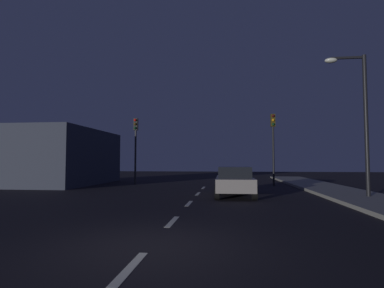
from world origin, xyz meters
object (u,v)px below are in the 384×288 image
object	(u,v)px
car_stopped_ahead	(234,181)
traffic_signal_left	(136,138)
traffic_signal_right	(273,135)
street_lamp_right	(359,111)

from	to	relation	value
car_stopped_ahead	traffic_signal_left	bearing A→B (deg)	136.53
traffic_signal_left	car_stopped_ahead	distance (m)	10.22
traffic_signal_right	street_lamp_right	bearing A→B (deg)	-70.61
traffic_signal_left	car_stopped_ahead	bearing A→B (deg)	-43.47
traffic_signal_left	street_lamp_right	bearing A→B (deg)	-31.05
traffic_signal_right	car_stopped_ahead	bearing A→B (deg)	-113.22
traffic_signal_left	traffic_signal_right	world-z (taller)	traffic_signal_right
traffic_signal_right	street_lamp_right	xyz separation A→B (m)	(2.71, -7.69, 0.44)
traffic_signal_right	car_stopped_ahead	distance (m)	7.90
traffic_signal_left	car_stopped_ahead	size ratio (longest dim) A/B	1.08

